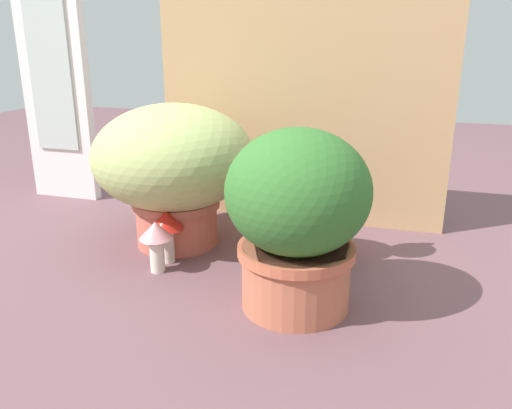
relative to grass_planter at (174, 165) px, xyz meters
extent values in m
plane|color=brown|center=(0.22, -0.15, -0.25)|extent=(6.00, 6.00, 0.00)
cube|color=tan|center=(0.31, 0.34, 0.17)|extent=(0.98, 0.03, 0.85)
cube|color=white|center=(-0.65, 0.33, 0.18)|extent=(0.28, 0.04, 0.87)
cube|color=silver|center=(-0.65, 0.31, 0.23)|extent=(0.18, 0.01, 0.56)
cylinder|color=#C35F4D|center=(0.00, 0.00, -0.18)|extent=(0.25, 0.25, 0.15)
cylinder|color=#BB5F50|center=(0.00, 0.00, -0.12)|extent=(0.27, 0.27, 0.02)
ellipsoid|color=#A7B66C|center=(0.00, 0.00, 0.02)|extent=(0.48, 0.48, 0.31)
cylinder|color=#BA6448|center=(0.44, -0.28, -0.17)|extent=(0.25, 0.25, 0.16)
cylinder|color=#C05D42|center=(0.44, -0.28, -0.11)|extent=(0.28, 0.28, 0.02)
ellipsoid|color=#326B2A|center=(0.44, -0.28, 0.03)|extent=(0.33, 0.33, 0.29)
ellipsoid|color=#58534D|center=(0.41, 0.03, -0.14)|extent=(0.27, 0.19, 0.22)
ellipsoid|color=gray|center=(0.50, 0.02, -0.15)|extent=(0.08, 0.11, 0.11)
sphere|color=#58534D|center=(0.52, 0.02, -0.03)|extent=(0.12, 0.12, 0.11)
cone|color=#58534D|center=(0.52, 0.05, 0.03)|extent=(0.04, 0.04, 0.04)
cone|color=#58534D|center=(0.51, -0.01, 0.03)|extent=(0.04, 0.04, 0.04)
cylinder|color=#58534D|center=(0.29, 0.08, -0.23)|extent=(0.19, 0.05, 0.07)
cylinder|color=silver|center=(0.04, -0.14, -0.20)|extent=(0.04, 0.04, 0.10)
cone|color=red|center=(0.04, -0.14, -0.12)|extent=(0.10, 0.10, 0.05)
cylinder|color=silver|center=(0.04, -0.20, -0.20)|extent=(0.04, 0.04, 0.10)
cone|color=pink|center=(0.04, -0.20, -0.13)|extent=(0.09, 0.09, 0.05)
camera|label=1|loc=(0.67, -1.35, 0.36)|focal=35.82mm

